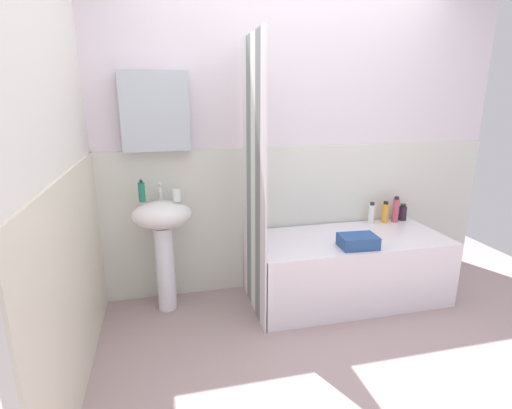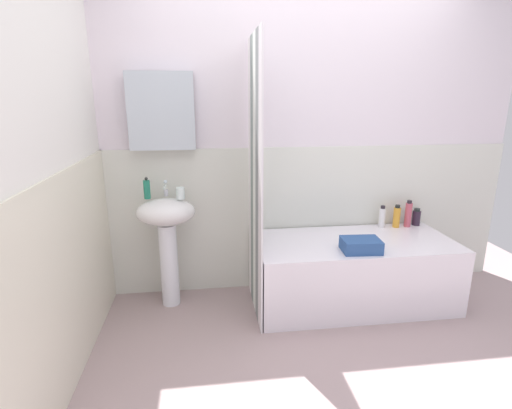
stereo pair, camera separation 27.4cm
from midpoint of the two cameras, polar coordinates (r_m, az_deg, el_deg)
name	(u,v)px [view 1 (the left image)]	position (r m, az deg, el deg)	size (l,w,h in m)	color
ground_plane	(354,376)	(2.59, 10.97, -23.40)	(4.80, 5.60, 0.04)	#A68D8D
wall_back_tiled	(284,154)	(3.22, 1.67, 7.38)	(3.60, 0.18, 2.40)	silver
wall_left_tiled	(57,192)	(2.31, -30.05, 1.49)	(0.07, 1.81, 2.40)	white
sink	(163,232)	(3.01, -15.97, -3.85)	(0.44, 0.34, 0.86)	white
faucet	(160,191)	(3.01, -16.32, 1.89)	(0.03, 0.12, 0.12)	silver
soap_dispenser	(142,192)	(2.97, -18.88, 1.73)	(0.05, 0.05, 0.16)	#1E7258
toothbrush_cup	(177,195)	(2.92, -14.10, 1.30)	(0.06, 0.06, 0.09)	silver
bathtub	(347,267)	(3.25, 10.82, -9.02)	(1.52, 0.70, 0.52)	white
shower_curtain	(254,183)	(2.79, -3.15, 3.18)	(0.01, 0.70, 2.00)	white
shampoo_bottle	(403,213)	(3.68, 18.64, -1.16)	(0.07, 0.07, 0.15)	#2F2031
conditioner_bottle	(396,210)	(3.60, 17.67, -0.79)	(0.06, 0.06, 0.23)	#C55163
lotion_bottle	(385,213)	(3.55, 16.23, -1.18)	(0.06, 0.06, 0.19)	gold
body_wash_bottle	(372,213)	(3.50, 14.37, -1.31)	(0.05, 0.05, 0.19)	white
towel_folded	(358,241)	(2.94, 12.08, -5.32)	(0.27, 0.19, 0.09)	#2C4E88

